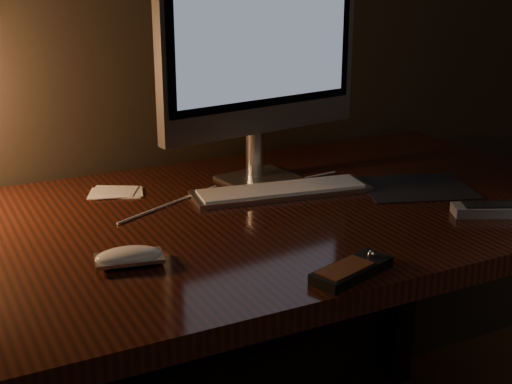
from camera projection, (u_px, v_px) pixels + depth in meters
name	position (u px, v px, depth m)	size (l,w,h in m)	color
desk	(191.00, 269.00, 1.42)	(1.60, 0.75, 0.75)	#33140B
monitor	(262.00, 43.00, 1.45)	(0.48, 0.16, 0.50)	silver
keyboard	(281.00, 190.00, 1.46)	(0.37, 0.10, 0.01)	silver
mousepad	(416.00, 187.00, 1.50)	(0.22, 0.18, 0.00)	black
mouse	(129.00, 259.00, 1.13)	(0.11, 0.06, 0.02)	white
media_remote	(352.00, 270.00, 1.09)	(0.15, 0.09, 0.03)	black
tv_remote	(503.00, 210.00, 1.34)	(0.19, 0.13, 0.02)	gray
papers	(116.00, 192.00, 1.47)	(0.11, 0.07, 0.01)	white
cable	(234.00, 194.00, 1.46)	(0.00, 0.00, 0.53)	white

